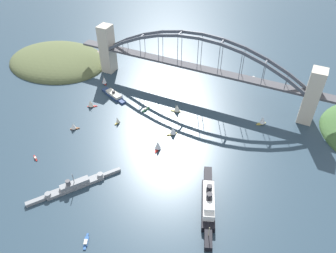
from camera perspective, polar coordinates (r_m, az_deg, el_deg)
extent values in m
plane|color=#283D4C|center=(385.75, 5.06, 5.92)|extent=(1400.00, 1400.00, 0.00)
cube|color=beige|center=(354.87, 23.75, 4.80)|extent=(14.30, 16.31, 59.61)
cube|color=beige|center=(420.37, -10.52, 13.14)|extent=(14.30, 16.31, 59.61)
cube|color=#47474C|center=(368.76, 5.35, 10.08)|extent=(225.93, 12.37, 2.40)
cube|color=#47474C|center=(354.88, 26.83, 4.26)|extent=(24.00, 12.37, 2.40)
cube|color=#47474C|center=(429.90, -12.74, 13.83)|extent=(24.00, 12.37, 2.40)
cube|color=#4C515B|center=(354.68, 21.86, 7.16)|extent=(24.91, 1.80, 16.27)
cube|color=#4C515B|center=(349.72, 18.61, 9.85)|extent=(24.62, 1.80, 13.42)
cube|color=#4C515B|center=(348.01, 15.15, 12.13)|extent=(24.29, 1.80, 10.55)
cube|color=#4C515B|center=(349.35, 11.54, 13.93)|extent=(23.92, 1.80, 7.64)
cube|color=#4C515B|center=(353.55, 7.88, 15.22)|extent=(23.51, 1.80, 4.69)
cube|color=#4C515B|center=(360.45, 4.25, 15.97)|extent=(23.51, 1.80, 4.69)
cube|color=#4C515B|center=(369.90, 0.75, 16.21)|extent=(23.92, 1.80, 7.64)
cube|color=#4C515B|center=(381.76, -2.57, 15.97)|extent=(24.29, 1.80, 10.55)
cube|color=#4C515B|center=(395.97, -5.64, 15.31)|extent=(24.62, 1.80, 13.42)
cube|color=#4C515B|center=(412.48, -8.43, 14.28)|extent=(24.91, 1.80, 16.27)
cube|color=#4C515B|center=(345.05, 21.61, 6.28)|extent=(24.91, 1.80, 16.27)
cube|color=#4C515B|center=(339.95, 18.26, 9.03)|extent=(24.62, 1.80, 13.42)
cube|color=#4C515B|center=(338.19, 14.70, 11.37)|extent=(24.29, 1.80, 10.55)
cube|color=#4C515B|center=(339.57, 11.00, 13.22)|extent=(23.92, 1.80, 7.64)
cube|color=#4C515B|center=(343.89, 7.25, 14.54)|extent=(23.51, 1.80, 4.69)
cube|color=#4C515B|center=(350.98, 3.55, 15.32)|extent=(23.51, 1.80, 4.69)
cube|color=#4C515B|center=(360.67, -0.02, 15.57)|extent=(23.92, 1.80, 7.64)
cube|color=#4C515B|center=(372.83, -3.38, 15.34)|extent=(24.29, 1.80, 10.55)
cube|color=#4C515B|center=(387.37, -6.48, 14.67)|extent=(24.62, 1.80, 13.42)
cube|color=#4C515B|center=(404.23, -9.28, 13.63)|extent=(24.91, 1.80, 16.27)
cube|color=#4C515B|center=(353.45, 23.30, 5.29)|extent=(1.40, 11.13, 1.40)
cube|color=#4C515B|center=(343.39, 16.72, 10.71)|extent=(1.40, 11.13, 1.40)
cube|color=#4C515B|center=(346.07, 9.43, 14.35)|extent=(1.40, 11.13, 1.40)
cube|color=#4C515B|center=(360.02, 2.12, 15.89)|extent=(1.40, 11.13, 1.40)
cube|color=#4C515B|center=(384.02, -4.55, 15.43)|extent=(1.40, 11.13, 1.40)
cube|color=#4C515B|center=(417.37, -10.14, 13.37)|extent=(1.40, 11.13, 1.40)
cylinder|color=#4C515B|center=(354.60, 20.06, 7.76)|extent=(0.56, 0.56, 12.31)
cylinder|color=#4C515B|center=(344.97, 19.76, 6.89)|extent=(0.56, 0.56, 12.31)
cylinder|color=#4C515B|center=(353.63, 16.57, 9.48)|extent=(0.56, 0.56, 22.81)
cylinder|color=#4C515B|center=(343.97, 16.17, 8.66)|extent=(0.56, 0.56, 22.81)
cylinder|color=#4C515B|center=(354.97, 13.00, 10.97)|extent=(0.56, 0.56, 30.31)
cylinder|color=#4C515B|center=(345.35, 12.51, 10.19)|extent=(0.56, 0.56, 30.31)
cylinder|color=#4C515B|center=(358.55, 9.41, 12.18)|extent=(0.56, 0.56, 34.82)
cylinder|color=#4C515B|center=(349.03, 8.84, 11.44)|extent=(0.56, 0.56, 34.82)
cylinder|color=#4C515B|center=(364.28, 5.86, 13.11)|extent=(0.56, 0.56, 36.32)
cylinder|color=#4C515B|center=(354.91, 5.21, 12.39)|extent=(0.56, 0.56, 36.32)
cylinder|color=#4C515B|center=(372.04, 2.41, 13.75)|extent=(0.56, 0.56, 34.82)
cylinder|color=#4C515B|center=(362.87, 1.69, 13.06)|extent=(0.56, 0.56, 34.82)
cylinder|color=#4C515B|center=(381.72, -0.91, 14.12)|extent=(0.56, 0.56, 30.31)
cylinder|color=#4C515B|center=(372.79, -1.69, 13.44)|extent=(0.56, 0.56, 30.31)
cylinder|color=#4C515B|center=(393.21, -4.06, 14.22)|extent=(0.56, 0.56, 22.81)
cylinder|color=#4C515B|center=(384.55, -4.87, 13.56)|extent=(0.56, 0.56, 22.81)
cylinder|color=#4C515B|center=(406.39, -7.00, 14.10)|extent=(0.56, 0.56, 12.31)
cylinder|color=#4C515B|center=(398.01, -7.84, 13.44)|extent=(0.56, 0.56, 12.31)
ellipsoid|color=#515B38|center=(470.59, -18.61, 10.62)|extent=(136.34, 108.35, 28.96)
ellipsoid|color=#756B5B|center=(471.34, -13.42, 11.70)|extent=(47.72, 32.51, 15.93)
cube|color=black|center=(266.14, 6.98, -13.36)|extent=(25.28, 46.70, 5.17)
cube|color=black|center=(248.90, 7.01, -19.02)|extent=(10.47, 16.32, 5.17)
cube|color=black|center=(285.66, 6.96, -8.43)|extent=(11.50, 16.70, 5.17)
cube|color=white|center=(261.71, 7.08, -12.62)|extent=(19.90, 35.37, 6.01)
cube|color=white|center=(252.31, 7.18, -13.69)|extent=(9.68, 9.73, 3.20)
cylinder|color=black|center=(255.56, 7.20, -12.05)|extent=(4.52, 4.52, 6.94)
cylinder|color=black|center=(260.45, 7.19, -10.70)|extent=(4.52, 4.52, 6.94)
cylinder|color=tan|center=(243.50, 7.15, -17.71)|extent=(0.50, 0.50, 10.00)
cube|color=gray|center=(287.75, -15.84, -9.97)|extent=(34.03, 42.93, 3.04)
cube|color=gray|center=(291.35, -9.81, -7.89)|extent=(12.00, 14.79, 3.04)
cube|color=gray|center=(287.69, -22.02, -11.96)|extent=(12.51, 15.16, 3.04)
cube|color=gray|center=(285.34, -15.95, -9.55)|extent=(18.71, 22.70, 3.47)
cylinder|color=gray|center=(287.93, -11.74, -8.20)|extent=(4.88, 4.88, 2.20)
cylinder|color=gray|center=(285.38, -20.20, -11.02)|extent=(4.88, 4.88, 2.20)
cylinder|color=gray|center=(280.43, -16.20, -8.65)|extent=(0.60, 0.60, 10.00)
cylinder|color=#4C4C51|center=(282.22, -17.03, -9.33)|extent=(3.84, 3.84, 4.40)
cube|color=navy|center=(381.94, -9.40, 5.31)|extent=(24.91, 16.81, 2.20)
cube|color=navy|center=(371.04, -8.01, 4.32)|extent=(9.50, 8.53, 2.20)
cube|color=navy|center=(393.15, -10.71, 6.24)|extent=(9.95, 9.64, 2.20)
cube|color=beige|center=(380.51, -9.44, 5.63)|extent=(22.62, 14.88, 2.95)
cylinder|color=black|center=(379.03, -9.48, 5.96)|extent=(3.44, 3.44, 2.40)
cylinder|color=#B7B7B2|center=(419.77, 13.98, 7.95)|extent=(4.60, 5.18, 0.90)
cylinder|color=#B7B7B2|center=(421.20, 14.37, 8.00)|extent=(4.60, 5.18, 0.90)
cylinder|color=black|center=(419.27, 14.00, 8.07)|extent=(0.14, 0.14, 1.08)
cylinder|color=black|center=(420.70, 14.39, 8.11)|extent=(0.14, 0.14, 1.08)
ellipsoid|color=silver|center=(419.36, 14.22, 8.23)|extent=(5.39, 5.99, 1.35)
cylinder|color=black|center=(421.60, 14.04, 8.45)|extent=(1.49, 1.44, 1.28)
cube|color=silver|center=(419.69, 14.19, 8.36)|extent=(8.93, 7.97, 0.20)
cube|color=silver|center=(417.12, 14.41, 8.04)|extent=(3.69, 3.37, 0.12)
cube|color=black|center=(416.47, 14.43, 8.19)|extent=(0.81, 0.91, 1.50)
cube|color=#B2231E|center=(371.01, -13.04, 3.46)|extent=(6.96, 5.64, 0.81)
cube|color=#B2231E|center=(370.38, -12.38, 3.51)|extent=(2.48, 2.15, 0.81)
cube|color=#B2231E|center=(371.68, -13.70, 3.41)|extent=(2.60, 2.36, 0.81)
cylinder|color=tan|center=(368.14, -13.06, 4.08)|extent=(0.16, 0.16, 8.92)
cone|color=silver|center=(368.68, -13.34, 4.00)|extent=(8.15, 8.15, 7.14)
cube|color=#B2231E|center=(407.70, -11.04, 7.41)|extent=(6.07, 5.09, 0.96)
cube|color=#B2231E|center=(410.70, -11.25, 7.64)|extent=(2.18, 1.94, 0.96)
cube|color=#B2231E|center=(404.71, -10.82, 7.18)|extent=(2.30, 2.13, 0.96)
cylinder|color=tan|center=(405.26, -11.16, 8.09)|extent=(0.16, 0.16, 9.86)
cone|color=white|center=(404.20, -11.05, 7.93)|extent=(7.09, 7.09, 7.89)
cube|color=brown|center=(344.57, -15.90, -0.35)|extent=(5.96, 5.35, 0.96)
cube|color=brown|center=(344.14, -15.30, -0.27)|extent=(2.16, 2.02, 0.96)
cube|color=brown|center=(345.04, -16.51, -0.42)|extent=(2.30, 2.20, 0.96)
cylinder|color=tan|center=(341.94, -15.95, 0.20)|extent=(0.16, 0.16, 7.40)
cone|color=white|center=(342.36, -16.20, 0.12)|extent=(7.12, 7.12, 5.92)
cube|color=#B2231E|center=(309.16, -1.87, -4.00)|extent=(2.98, 6.44, 0.73)
cube|color=#B2231E|center=(306.43, -2.20, -4.50)|extent=(1.31, 2.16, 0.73)
cube|color=#B2231E|center=(311.92, -1.55, -3.51)|extent=(1.56, 2.17, 0.73)
cylinder|color=tan|center=(305.05, -1.94, -3.32)|extent=(0.16, 0.16, 10.20)
cone|color=white|center=(306.61, -1.79, -3.18)|extent=(6.03, 6.03, 8.16)
cube|color=#234C8C|center=(255.99, -14.07, -18.86)|extent=(5.99, 8.25, 0.80)
cube|color=#234C8C|center=(258.59, -13.85, -17.89)|extent=(2.57, 3.03, 0.80)
cube|color=#234C8C|center=(253.46, -14.29, -19.85)|extent=(2.87, 3.17, 0.80)
cube|color=beige|center=(254.62, -14.15, -18.92)|extent=(3.79, 4.51, 1.32)
cube|color=gold|center=(325.00, 0.66, -1.33)|extent=(6.43, 6.25, 0.89)
cube|color=gold|center=(324.02, -0.04, -1.48)|extent=(2.35, 2.31, 0.89)
cube|color=gold|center=(326.04, 1.36, -1.18)|extent=(2.52, 2.49, 0.89)
cylinder|color=tan|center=(321.52, 0.58, -0.66)|extent=(0.16, 0.16, 9.36)
cone|color=white|center=(322.28, 0.89, -0.66)|extent=(8.18, 8.18, 7.49)
cube|color=gold|center=(354.39, 1.35, 2.71)|extent=(6.93, 3.92, 1.01)
cube|color=gold|center=(355.08, 0.66, 2.81)|extent=(2.37, 1.60, 1.01)
cube|color=gold|center=(353.75, 2.04, 2.62)|extent=(2.42, 1.82, 1.01)
cylinder|color=tan|center=(351.37, 1.28, 3.40)|extent=(0.16, 0.16, 9.32)
cone|color=silver|center=(351.36, 1.58, 3.29)|extent=(7.15, 7.15, 7.46)
cube|color=gold|center=(350.69, 15.88, 0.48)|extent=(6.51, 6.37, 1.05)
cube|color=gold|center=(348.70, 15.31, 0.35)|extent=(2.41, 2.38, 1.05)
cube|color=gold|center=(352.72, 16.44, 0.61)|extent=(2.59, 2.57, 1.05)
cylinder|color=tan|center=(347.42, 15.95, 1.10)|extent=(0.16, 0.16, 8.91)
cone|color=white|center=(348.58, 16.19, 1.09)|extent=(7.98, 7.98, 7.12)
cube|color=gold|center=(342.15, -8.81, 0.60)|extent=(2.95, 4.51, 1.04)
cube|color=gold|center=(340.79, -9.15, 0.37)|extent=(1.21, 1.56, 1.04)
cube|color=gold|center=(343.52, -8.48, 0.82)|extent=(1.39, 1.60, 1.04)
cylinder|color=tan|center=(339.45, -8.92, 1.10)|extent=(0.16, 0.16, 7.07)
cone|color=silver|center=(340.27, -8.77, 1.15)|extent=(4.61, 4.61, 5.65)
cube|color=#2D6B3D|center=(357.15, -3.88, 2.98)|extent=(3.93, 6.85, 1.22)
cube|color=#2D6B3D|center=(359.56, -3.39, 3.29)|extent=(1.76, 2.42, 1.22)
cube|color=#2D6B3D|center=(354.78, -4.37, 2.66)|extent=(2.00, 2.48, 1.22)
cube|color=beige|center=(355.93, -3.98, 3.08)|extent=(2.59, 3.61, 1.38)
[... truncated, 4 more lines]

